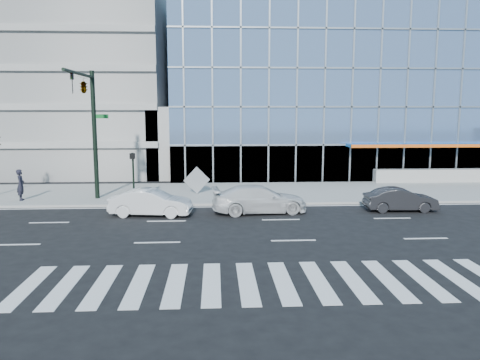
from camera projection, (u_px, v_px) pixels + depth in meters
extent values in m
plane|color=black|center=(281.00, 220.00, 24.66)|extent=(160.00, 160.00, 0.00)
cube|color=gray|center=(265.00, 192.00, 32.55)|extent=(120.00, 8.00, 0.15)
cube|color=#7290BE|center=(377.00, 94.00, 49.99)|extent=(42.00, 26.00, 15.00)
cube|color=gray|center=(52.00, 68.00, 47.80)|extent=(24.00, 24.00, 20.00)
cube|color=gray|center=(186.00, 141.00, 41.68)|extent=(6.00, 8.00, 6.00)
cube|color=gray|center=(74.00, 13.00, 88.67)|extent=(14.00, 14.00, 48.00)
cylinder|color=black|center=(95.00, 136.00, 29.39)|extent=(0.28, 0.28, 8.00)
cylinder|color=black|center=(79.00, 74.00, 26.10)|extent=(0.18, 5.60, 0.18)
imported|color=black|center=(72.00, 83.00, 24.80)|extent=(0.18, 0.22, 1.10)
imported|color=black|center=(84.00, 85.00, 26.98)|extent=(0.48, 2.24, 0.90)
cube|color=#0C591E|center=(101.00, 116.00, 29.24)|extent=(0.90, 0.05, 0.25)
cylinder|color=black|center=(133.00, 177.00, 28.90)|extent=(0.12, 0.12, 3.00)
cube|color=black|center=(132.00, 156.00, 28.57)|extent=(0.30, 0.25, 0.35)
imported|color=silver|center=(259.00, 199.00, 26.28)|extent=(5.54, 2.75, 1.55)
imported|color=silver|center=(151.00, 203.00, 25.53)|extent=(4.59, 2.08, 1.46)
imported|color=black|center=(400.00, 200.00, 26.73)|extent=(4.08, 1.52, 1.33)
imported|color=black|center=(21.00, 185.00, 29.10)|extent=(0.62, 0.80, 1.95)
cube|color=#A3A3A3|center=(197.00, 180.00, 31.44)|extent=(1.77, 0.60, 1.84)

